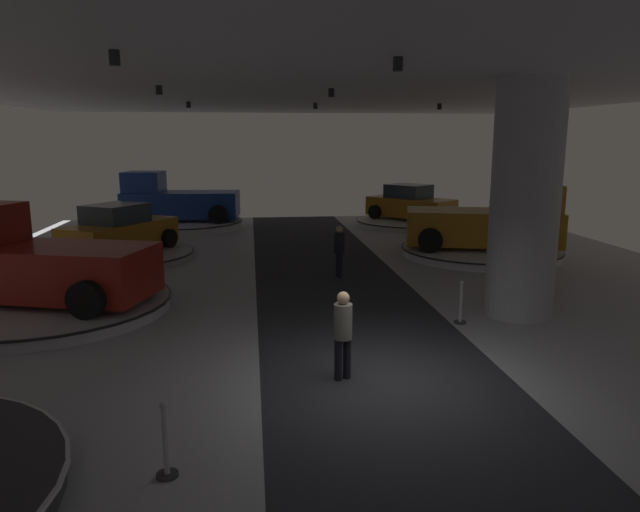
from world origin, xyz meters
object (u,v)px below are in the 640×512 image
object	(u,v)px
column_right	(525,200)
display_car_deep_right	(410,204)
visitor_walking_far	(339,248)
display_platform_far_left	(121,255)
display_platform_deep_right	(410,222)
display_platform_deep_left	(183,224)
pickup_truck_far_right	(491,222)
pickup_truck_deep_left	(175,201)
visitor_walking_near	(343,330)
display_platform_mid_left	(45,305)
pickup_truck_mid_left	(29,262)
display_car_far_left	(119,231)
display_platform_far_right	(480,251)

from	to	relation	value
column_right	display_car_deep_right	size ratio (longest dim) A/B	1.25
visitor_walking_far	display_platform_far_left	bearing A→B (deg)	152.75
display_platform_deep_right	display_car_deep_right	size ratio (longest dim) A/B	1.21
display_platform_deep_left	pickup_truck_far_right	distance (m)	14.43
pickup_truck_deep_left	visitor_walking_far	size ratio (longest dim) A/B	3.43
display_platform_far_left	visitor_walking_far	world-z (taller)	visitor_walking_far
column_right	pickup_truck_deep_left	distance (m)	18.21
display_platform_deep_right	visitor_walking_near	bearing A→B (deg)	-108.96
display_car_deep_right	visitor_walking_far	distance (m)	11.61
display_platform_mid_left	display_platform_deep_right	distance (m)	18.37
pickup_truck_deep_left	display_platform_deep_right	bearing A→B (deg)	-2.37
pickup_truck_mid_left	visitor_walking_near	bearing A→B (deg)	-35.70
column_right	pickup_truck_mid_left	distance (m)	11.87
display_platform_mid_left	display_platform_deep_right	bearing A→B (deg)	45.94
column_right	display_car_far_left	bearing A→B (deg)	143.66
display_platform_far_left	visitor_walking_near	size ratio (longest dim) A/B	3.18
display_platform_far_right	display_platform_deep_right	world-z (taller)	display_platform_far_right
column_right	pickup_truck_mid_left	world-z (taller)	column_right
display_platform_far_right	display_platform_deep_right	xyz separation A→B (m)	(-0.46, 7.76, -0.01)
pickup_truck_deep_left	display_car_far_left	distance (m)	7.26
pickup_truck_mid_left	display_platform_deep_right	size ratio (longest dim) A/B	1.07
visitor_walking_far	display_platform_deep_right	bearing A→B (deg)	63.89
pickup_truck_far_right	display_car_deep_right	distance (m)	7.91
display_platform_mid_left	display_car_far_left	size ratio (longest dim) A/B	1.33
display_platform_mid_left	display_platform_deep_left	bearing A→B (deg)	82.56
visitor_walking_near	pickup_truck_far_right	bearing A→B (deg)	55.66
pickup_truck_mid_left	visitor_walking_near	distance (m)	8.48
display_platform_mid_left	pickup_truck_far_right	size ratio (longest dim) A/B	1.06
display_platform_deep_left	visitor_walking_far	distance (m)	12.37
pickup_truck_deep_left	display_platform_far_left	bearing A→B (deg)	-98.11
column_right	display_platform_deep_left	bearing A→B (deg)	122.21
pickup_truck_mid_left	column_right	bearing A→B (deg)	-8.00
pickup_truck_far_right	display_car_deep_right	size ratio (longest dim) A/B	1.29
pickup_truck_mid_left	display_platform_far_left	world-z (taller)	pickup_truck_mid_left
display_platform_mid_left	visitor_walking_far	distance (m)	8.20
pickup_truck_mid_left	pickup_truck_far_right	size ratio (longest dim) A/B	1.00
display_car_far_left	visitor_walking_near	xyz separation A→B (m)	(6.15, -11.34, -0.09)
display_platform_far_left	display_platform_deep_right	distance (m)	14.03
column_right	display_platform_deep_left	distance (m)	18.13
pickup_truck_mid_left	pickup_truck_deep_left	distance (m)	13.69
pickup_truck_deep_left	display_car_far_left	world-z (taller)	pickup_truck_deep_left
pickup_truck_far_right	visitor_walking_far	distance (m)	6.42
column_right	pickup_truck_far_right	world-z (taller)	column_right
column_right	display_platform_mid_left	xyz separation A→B (m)	(-11.35, 1.55, -2.58)
pickup_truck_deep_left	display_platform_far_left	world-z (taller)	pickup_truck_deep_left
column_right	pickup_truck_mid_left	size ratio (longest dim) A/B	0.97
column_right	pickup_truck_deep_left	world-z (taller)	column_right
display_platform_far_right	visitor_walking_near	bearing A→B (deg)	-122.92
display_platform_far_left	display_platform_far_right	xyz separation A→B (m)	(12.80, -1.07, 0.04)
display_car_far_left	display_platform_far_left	bearing A→B (deg)	59.09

